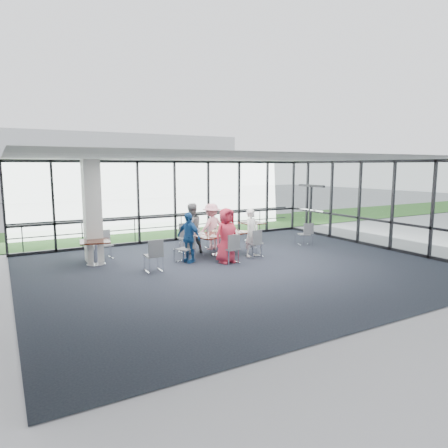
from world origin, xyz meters
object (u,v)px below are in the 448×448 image
chair_main_nl (231,249)px  chair_main_fr (213,236)px  chair_main_end (184,249)px  chair_spare_r (304,234)px  diner_near_left (227,235)px  diner_far_right (212,227)px  main_table (220,237)px  side_table_left (95,245)px  diner_near_right (252,233)px  diner_end (188,237)px  chair_main_fl (187,239)px  structural_column (92,211)px  diner_far_left (191,228)px  chair_spare_lb (105,245)px  chair_spare_la (153,256)px  chair_main_nr (255,243)px  side_table_right (252,226)px

chair_main_nl → chair_main_fr: chair_main_fr is taller
chair_main_end → chair_spare_r: (5.09, 0.30, -0.01)m
diner_near_left → diner_far_right: size_ratio=1.03×
main_table → diner_far_right: 0.98m
side_table_left → diner_near_left: bearing=-25.1°
diner_near_right → diner_end: (-2.15, 0.30, -0.01)m
chair_main_nl → chair_main_end: size_ratio=1.07×
diner_far_right → chair_main_fl: 1.04m
chair_main_fr → structural_column: bearing=-12.1°
main_table → diner_far_left: diner_far_left is taller
chair_main_nl → chair_spare_lb: (-3.26, 2.52, -0.00)m
chair_main_fr → chair_spare_la: size_ratio=1.00×
diner_far_left → chair_main_end: size_ratio=2.07×
chair_main_nr → chair_spare_la: 3.56m
diner_near_right → diner_end: diner_near_right is taller
diner_near_right → chair_main_fr: diner_near_right is taller
structural_column → diner_near_left: (3.54, -2.25, -0.74)m
structural_column → main_table: 4.17m
chair_main_fl → chair_main_end: bearing=57.0°
side_table_left → chair_spare_la: size_ratio=1.06×
side_table_left → chair_main_nr: (4.83, -1.45, -0.18)m
chair_main_fr → chair_main_end: (-1.78, -1.48, -0.05)m
structural_column → diner_end: structural_column is taller
diner_near_left → structural_column: bearing=141.3°
side_table_left → chair_spare_r: size_ratio=1.20×
diner_near_left → diner_near_right: diner_near_left is taller
diner_far_left → chair_spare_la: (-1.95, -1.68, -0.40)m
diner_near_left → chair_main_nl: (0.09, -0.11, -0.41)m
diner_near_right → chair_main_nl: diner_near_right is taller
main_table → chair_spare_r: bearing=-15.3°
side_table_left → diner_far_right: bearing=4.0°
diner_far_right → chair_main_fr: bearing=-142.3°
main_table → chair_spare_lb: size_ratio=2.52×
diner_near_right → chair_main_nl: (-1.07, -0.47, -0.35)m
diner_near_left → chair_spare_la: bearing=171.6°
diner_far_left → side_table_right: bearing=-171.1°
chair_main_fl → chair_main_end: (-0.66, -1.27, -0.07)m
side_table_left → chair_spare_lb: chair_spare_lb is taller
diner_end → structural_column: bearing=-144.8°
main_table → chair_main_end: size_ratio=2.68×
diner_near_right → chair_main_fl: diner_near_right is taller
chair_main_nl → chair_main_fl: chair_main_fl is taller
side_table_left → chair_main_fl: chair_main_fl is taller
structural_column → chair_main_nr: bearing=-22.9°
side_table_right → chair_main_end: 4.28m
chair_main_end → chair_spare_lb: (-2.05, 1.71, 0.03)m
side_table_left → side_table_right: same height
side_table_right → diner_near_left: 3.77m
chair_main_fr → chair_main_end: size_ratio=1.11×
chair_spare_r → chair_main_fr: bearing=-176.5°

